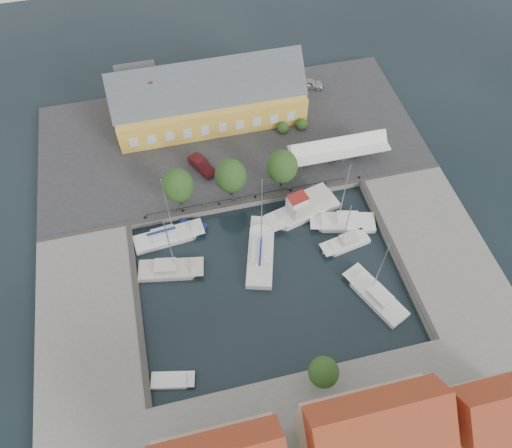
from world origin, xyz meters
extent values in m
plane|color=black|center=(0.00, 0.00, 0.00)|extent=(140.00, 140.00, 0.00)
cube|color=#2D2D30|center=(0.00, 23.00, 0.50)|extent=(56.00, 26.00, 1.00)
cube|color=slate|center=(-22.00, -2.00, 0.50)|extent=(12.00, 24.00, 1.00)
cube|color=slate|center=(22.00, -2.00, 0.50)|extent=(12.00, 24.00, 1.00)
cube|color=slate|center=(0.00, -21.00, 0.50)|extent=(56.00, 14.00, 1.00)
cube|color=#383533|center=(0.00, 10.30, 1.06)|extent=(56.00, 0.60, 0.12)
cube|color=#383533|center=(-16.30, -2.00, 1.06)|extent=(0.60, 24.00, 0.12)
cube|color=#383533|center=(16.30, -2.00, 1.06)|extent=(0.60, 24.00, 0.12)
cylinder|color=black|center=(-14.00, 10.60, 1.20)|extent=(0.24, 0.24, 0.40)
cylinder|color=black|center=(-9.00, 10.60, 1.20)|extent=(0.24, 0.24, 0.40)
cylinder|color=black|center=(-4.00, 10.60, 1.20)|extent=(0.24, 0.24, 0.40)
cylinder|color=black|center=(1.00, 10.60, 1.20)|extent=(0.24, 0.24, 0.40)
cylinder|color=black|center=(6.00, 10.60, 1.20)|extent=(0.24, 0.24, 0.40)
cylinder|color=black|center=(11.00, 10.60, 1.20)|extent=(0.24, 0.24, 0.40)
cylinder|color=black|center=(16.00, 10.60, 1.20)|extent=(0.24, 0.24, 0.40)
cube|color=gold|center=(-2.00, 28.00, 3.25)|extent=(28.00, 10.00, 4.50)
cube|color=#474C51|center=(-2.00, 28.00, 6.75)|extent=(28.56, 7.60, 7.60)
cube|color=gold|center=(-12.00, 34.00, 2.75)|extent=(6.00, 6.00, 3.50)
cube|color=brown|center=(-10.00, 28.00, 8.60)|extent=(0.60, 0.60, 1.20)
cube|color=white|center=(14.00, 14.50, 3.70)|extent=(14.00, 4.00, 0.25)
cylinder|color=silver|center=(8.00, 12.70, 2.35)|extent=(0.10, 0.10, 2.70)
cylinder|color=silver|center=(8.00, 16.30, 2.35)|extent=(0.10, 0.10, 2.70)
cylinder|color=silver|center=(14.00, 12.70, 2.35)|extent=(0.10, 0.10, 2.70)
cylinder|color=silver|center=(14.00, 16.30, 2.35)|extent=(0.10, 0.10, 2.70)
cylinder|color=silver|center=(20.00, 12.70, 2.35)|extent=(0.10, 0.10, 2.70)
cylinder|color=silver|center=(20.00, 16.30, 2.35)|extent=(0.10, 0.10, 2.70)
cylinder|color=black|center=(-9.00, 12.00, 2.05)|extent=(0.30, 0.30, 2.10)
ellipsoid|color=#1F4117|center=(-9.00, 12.00, 4.88)|extent=(4.20, 4.20, 4.83)
cylinder|color=black|center=(-2.00, 12.00, 2.05)|extent=(0.30, 0.30, 2.10)
ellipsoid|color=#1F4117|center=(-2.00, 12.00, 4.88)|extent=(4.20, 4.20, 4.83)
cylinder|color=black|center=(5.00, 12.00, 2.05)|extent=(0.30, 0.30, 2.10)
ellipsoid|color=#1F4117|center=(5.00, 12.00, 4.88)|extent=(4.20, 4.20, 4.83)
imported|color=#AFB1B7|center=(14.87, 30.96, 1.77)|extent=(4.87, 3.17, 1.54)
imported|color=#57141A|center=(-5.13, 17.51, 1.79)|extent=(3.67, 5.00, 1.57)
cube|color=white|center=(-0.51, 1.44, 0.15)|extent=(5.51, 9.09, 1.50)
cube|color=white|center=(-0.21, 2.46, 0.94)|extent=(5.87, 10.69, 0.08)
cube|color=white|center=(-0.45, 1.65, 1.40)|extent=(3.06, 3.89, 0.90)
cylinder|color=silver|center=(-0.03, 3.08, 7.30)|extent=(0.12, 0.12, 12.80)
cube|color=navy|center=(-0.51, 1.44, 2.15)|extent=(1.43, 4.15, 0.22)
cube|color=white|center=(7.62, 7.46, 0.10)|extent=(8.84, 5.07, 1.80)
cube|color=white|center=(6.61, 7.21, 1.04)|extent=(10.43, 5.36, 0.08)
cube|color=beige|center=(7.62, 7.46, 2.10)|extent=(6.20, 3.98, 2.20)
cube|color=white|center=(5.80, 7.00, 3.50)|extent=(2.64, 2.23, 1.20)
cube|color=maroon|center=(5.80, 7.00, 4.15)|extent=(2.87, 2.37, 0.10)
cube|color=white|center=(12.22, 4.18, 0.05)|extent=(7.57, 4.62, 1.30)
cube|color=white|center=(11.36, 4.39, 0.74)|extent=(8.91, 4.85, 0.08)
cube|color=white|center=(12.04, 4.22, 1.20)|extent=(3.23, 2.65, 0.90)
cylinder|color=silver|center=(10.85, 4.52, 6.21)|extent=(0.12, 0.12, 11.02)
cube|color=white|center=(11.23, 1.21, 0.05)|extent=(5.64, 3.15, 1.30)
cube|color=white|center=(10.57, 1.09, 0.74)|extent=(6.67, 3.26, 0.08)
cube|color=beige|center=(11.10, 1.18, 1.20)|extent=(2.37, 1.87, 0.90)
cylinder|color=silver|center=(10.18, 1.01, 4.69)|extent=(0.12, 0.12, 7.99)
cube|color=white|center=(12.08, -7.52, 0.05)|extent=(5.53, 7.72, 1.30)
cube|color=white|center=(11.71, -6.70, 0.74)|extent=(6.01, 8.99, 0.08)
cube|color=white|center=(12.01, -7.36, 1.20)|extent=(2.94, 3.41, 0.90)
cylinder|color=silver|center=(11.49, -6.21, 5.72)|extent=(0.12, 0.12, 10.04)
cube|color=white|center=(-12.16, 7.40, 0.05)|extent=(7.68, 3.38, 1.30)
cube|color=white|center=(-11.23, 7.49, 0.74)|extent=(9.15, 3.42, 0.08)
cube|color=white|center=(-11.97, 7.42, 1.20)|extent=(3.14, 2.10, 0.90)
cylinder|color=silver|center=(-10.67, 7.54, 6.14)|extent=(0.12, 0.12, 10.88)
cube|color=navy|center=(-12.16, 7.40, 1.95)|extent=(3.73, 0.57, 0.22)
cube|color=beige|center=(-12.49, 2.59, 0.05)|extent=(7.02, 3.97, 1.30)
cube|color=beige|center=(-11.67, 2.44, 0.74)|extent=(8.30, 4.08, 0.08)
cube|color=beige|center=(-12.33, 2.56, 1.20)|extent=(2.95, 2.38, 0.90)
cylinder|color=silver|center=(-11.19, 2.36, 5.67)|extent=(0.12, 0.12, 9.94)
cube|color=white|center=(-13.91, -11.30, 0.05)|extent=(4.18, 2.61, 0.90)
cube|color=white|center=(-13.43, -11.40, 0.54)|extent=(4.93, 2.69, 0.08)
cube|color=navy|center=(-8.42, 8.59, 0.05)|extent=(3.45, 2.82, 0.80)
cube|color=navy|center=(-8.08, 8.41, 0.49)|extent=(3.96, 3.06, 0.08)
cube|color=#BEAC92|center=(4.00, -23.00, 4.75)|extent=(12.00, 8.00, 7.50)
cube|color=#94401F|center=(4.00, -23.00, 9.75)|extent=(12.36, 6.50, 6.50)
cube|color=brown|center=(1.00, -23.00, 11.40)|extent=(0.70, 0.70, 1.00)
cube|color=brown|center=(6.40, -23.00, 11.30)|extent=(0.60, 0.60, 0.80)
cube|color=#BEAC92|center=(16.00, -24.00, 4.25)|extent=(9.00, 7.00, 6.50)
cube|color=#94401F|center=(16.00, -24.00, 8.75)|extent=(9.27, 6.00, 6.00)
cube|color=brown|center=(13.75, -24.00, 10.40)|extent=(0.70, 0.70, 1.00)
camera|label=1|loc=(-8.70, -30.46, 54.60)|focal=35.00mm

